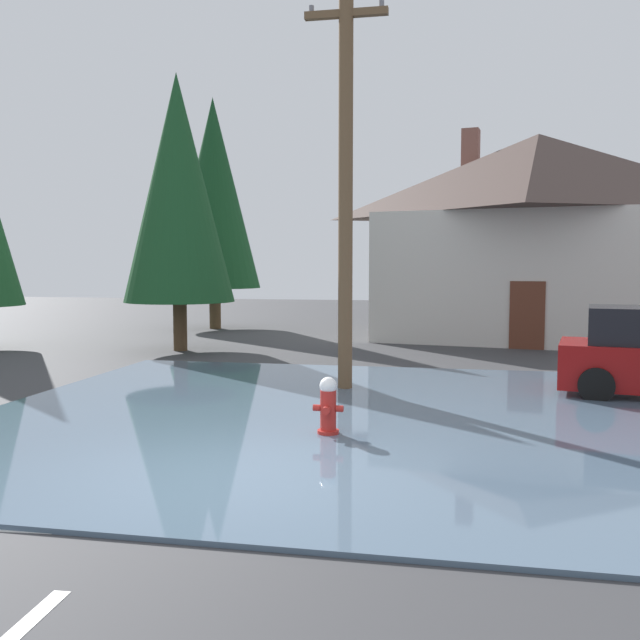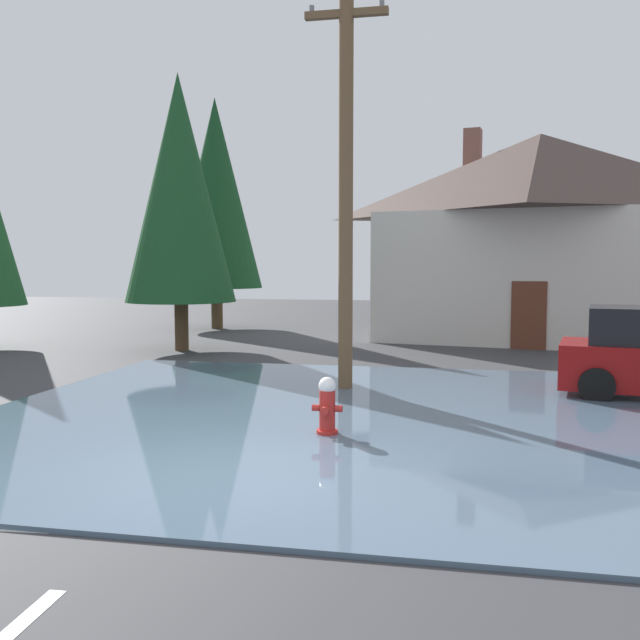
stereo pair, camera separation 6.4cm
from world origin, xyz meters
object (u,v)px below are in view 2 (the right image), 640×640
utility_pole (346,181)px  house (538,233)px  pine_tree_short_left (216,194)px  fire_hydrant (327,408)px  pine_tree_mid_left (179,189)px

utility_pole → house: size_ratio=0.68×
utility_pole → pine_tree_short_left: 14.00m
fire_hydrant → house: 15.61m
fire_hydrant → pine_tree_mid_left: bearing=123.6°
utility_pole → house: (4.78, 10.95, -0.55)m
house → pine_tree_mid_left: pine_tree_mid_left is taller
fire_hydrant → pine_tree_short_left: bearing=115.0°
pine_tree_mid_left → fire_hydrant: bearing=-56.4°
fire_hydrant → pine_tree_short_left: size_ratio=0.10×
fire_hydrant → utility_pole: bearing=95.2°
fire_hydrant → pine_tree_mid_left: 11.64m
house → utility_pole: bearing=-113.6°
house → pine_tree_mid_left: (-10.45, -5.59, 1.10)m
fire_hydrant → house: house is taller
fire_hydrant → utility_pole: utility_pole is taller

